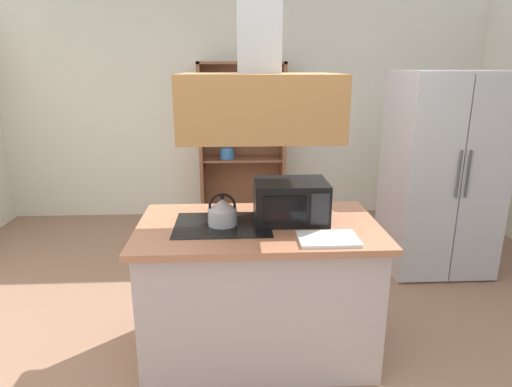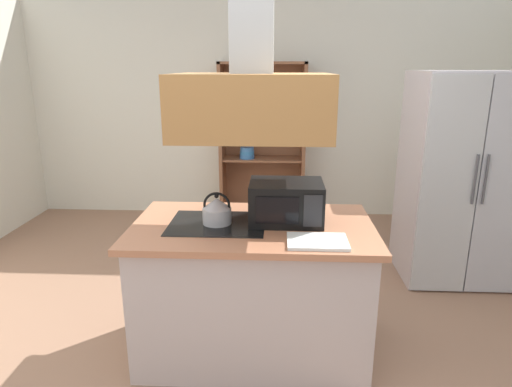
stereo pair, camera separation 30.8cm
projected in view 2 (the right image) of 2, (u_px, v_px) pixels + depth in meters
ground_plane at (253, 350)px, 2.99m from camera, size 7.80×7.80×0.00m
wall_back at (266, 108)px, 5.49m from camera, size 6.00×0.12×2.70m
kitchen_island at (253, 288)px, 2.90m from camera, size 1.52×0.90×0.90m
range_hood at (253, 85)px, 2.53m from camera, size 0.90×0.70×1.24m
refrigerator at (459, 179)px, 3.85m from camera, size 0.90×0.78×1.82m
dish_cabinet at (262, 151)px, 5.43m from camera, size 1.03×0.40×1.91m
kettle at (217, 211)px, 2.76m from camera, size 0.18×0.18×0.20m
cutting_board at (317, 241)px, 2.48m from camera, size 0.34×0.24×0.02m
microwave at (286, 202)px, 2.78m from camera, size 0.46×0.35×0.26m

